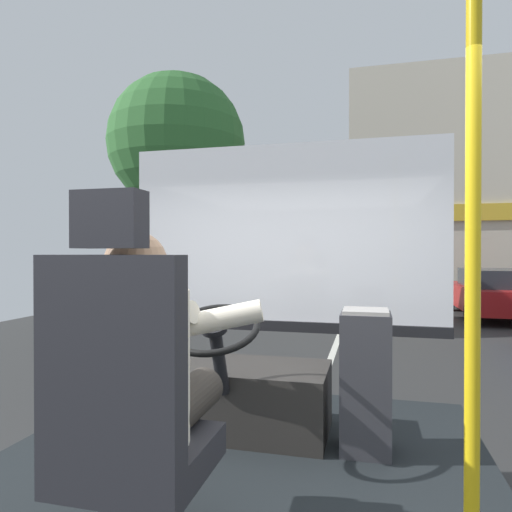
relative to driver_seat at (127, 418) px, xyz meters
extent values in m
cube|color=#2D2D2D|center=(0.12, 9.33, -1.37)|extent=(18.00, 44.00, 0.05)
cube|color=silver|center=(0.12, 9.33, -1.34)|extent=(0.12, 39.60, 0.00)
cube|color=black|center=(0.12, 0.53, -0.57)|extent=(2.60, 3.20, 0.06)
cube|color=#28282D|center=(0.00, 0.09, -0.17)|extent=(0.48, 0.48, 0.12)
cube|color=#28282D|center=(0.00, -0.10, 0.22)|extent=(0.48, 0.10, 0.66)
cube|color=#28282D|center=(0.00, -0.10, 0.66)|extent=(0.22, 0.10, 0.18)
cylinder|color=#332D28|center=(0.09, 0.24, -0.03)|extent=(0.17, 0.49, 0.17)
cylinder|color=#332D28|center=(-0.09, 0.24, -0.03)|extent=(0.17, 0.49, 0.17)
cylinder|color=silver|center=(0.00, 0.06, 0.16)|extent=(0.37, 0.37, 0.54)
cube|color=#70934C|center=(0.00, 0.25, 0.22)|extent=(0.06, 0.01, 0.33)
sphere|color=#A37A5B|center=(0.00, 0.06, 0.52)|extent=(0.22, 0.22, 0.22)
cylinder|color=silver|center=(0.12, 0.31, 0.27)|extent=(0.54, 0.20, 0.19)
cylinder|color=silver|center=(-0.12, 0.31, 0.27)|extent=(0.54, 0.20, 0.19)
cube|color=#282623|center=(0.00, 1.31, -0.34)|extent=(1.10, 0.56, 0.40)
cylinder|color=black|center=(0.00, 0.95, -0.03)|extent=(0.07, 0.22, 0.40)
torus|color=black|center=(0.00, 0.87, 0.16)|extent=(0.48, 0.46, 0.22)
cylinder|color=black|center=(0.00, 0.87, 0.16)|extent=(0.13, 0.14, 0.08)
cylinder|color=gold|center=(1.08, 0.09, 0.58)|extent=(0.04, 0.04, 2.23)
cube|color=#333338|center=(0.77, 1.19, -0.16)|extent=(0.27, 0.27, 0.76)
cube|color=#9E9993|center=(0.77, 1.19, 0.23)|extent=(0.24, 0.25, 0.02)
cube|color=silver|center=(0.12, 2.15, 0.71)|extent=(2.50, 0.01, 1.40)
cube|color=black|center=(0.12, 2.15, -0.03)|extent=(2.50, 0.08, 0.08)
cylinder|color=#4C3828|center=(-4.03, 9.38, 0.43)|extent=(0.32, 0.32, 3.55)
sphere|color=#2E652D|center=(-4.03, 9.38, 3.34)|extent=(3.49, 3.49, 3.49)
cube|color=maroon|center=(4.23, 12.85, -0.76)|extent=(1.94, 4.29, 0.64)
cube|color=#282D33|center=(4.23, 12.60, -0.19)|extent=(1.59, 2.36, 0.49)
cylinder|color=black|center=(3.31, 14.18, -1.08)|extent=(0.14, 0.53, 0.53)
cylinder|color=black|center=(3.31, 11.52, -1.08)|extent=(0.14, 0.53, 0.53)
cube|color=black|center=(4.57, 17.55, -0.81)|extent=(1.95, 3.99, 0.58)
cube|color=#282D33|center=(4.57, 17.31, -0.30)|extent=(1.60, 2.19, 0.45)
cylinder|color=black|center=(5.50, 18.79, -1.10)|extent=(0.14, 0.48, 0.48)
cylinder|color=black|center=(3.65, 18.79, -1.10)|extent=(0.14, 0.48, 0.48)
cylinder|color=black|center=(5.50, 16.32, -1.10)|extent=(0.14, 0.48, 0.48)
cylinder|color=black|center=(3.65, 16.32, -1.10)|extent=(0.14, 0.48, 0.48)
cube|color=#195633|center=(4.42, 23.17, -0.75)|extent=(1.79, 4.49, 0.65)
cube|color=#282D33|center=(4.42, 22.90, -0.18)|extent=(1.47, 2.47, 0.49)
cylinder|color=black|center=(5.27, 24.56, -1.08)|extent=(0.14, 0.53, 0.53)
cylinder|color=black|center=(3.57, 24.56, -1.08)|extent=(0.14, 0.53, 0.53)
cylinder|color=black|center=(5.27, 21.78, -1.08)|extent=(0.14, 0.53, 0.53)
cylinder|color=black|center=(3.57, 21.78, -1.08)|extent=(0.14, 0.53, 0.53)
camera|label=1|loc=(0.79, -1.35, 0.56)|focal=31.62mm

